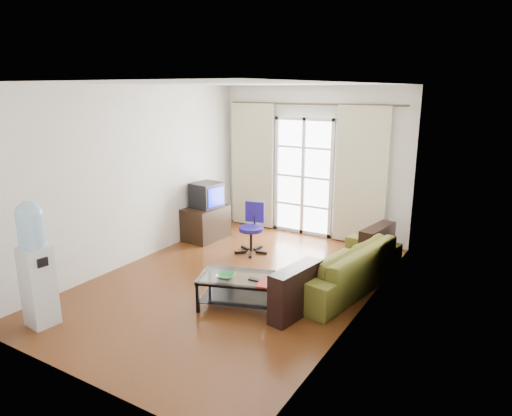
{
  "coord_description": "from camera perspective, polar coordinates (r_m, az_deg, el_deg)",
  "views": [
    {
      "loc": [
        3.31,
        -4.95,
        2.64
      ],
      "look_at": [
        0.15,
        0.35,
        1.02
      ],
      "focal_mm": 32.0,
      "sensor_mm": 36.0,
      "label": 1
    }
  ],
  "objects": [
    {
      "name": "crt_tv",
      "position": [
        8.16,
        -6.28,
        1.64
      ],
      "size": [
        0.54,
        0.54,
        0.44
      ],
      "rotation": [
        0.0,
        0.0,
        -0.13
      ],
      "color": "black",
      "rests_on": "tv_stand"
    },
    {
      "name": "ceiling",
      "position": [
        5.96,
        -3.07,
        15.26
      ],
      "size": [
        5.2,
        5.2,
        0.0
      ],
      "primitive_type": "plane",
      "rotation": [
        3.14,
        0.0,
        0.0
      ],
      "color": "white",
      "rests_on": "wall_back"
    },
    {
      "name": "wall_left",
      "position": [
        7.23,
        -14.88,
        3.94
      ],
      "size": [
        0.02,
        5.2,
        2.7
      ],
      "primitive_type": "cube",
      "color": "white",
      "rests_on": "floor"
    },
    {
      "name": "wall_back",
      "position": [
        8.35,
        7.09,
        5.7
      ],
      "size": [
        3.6,
        0.02,
        2.7
      ],
      "primitive_type": "cube",
      "color": "white",
      "rests_on": "floor"
    },
    {
      "name": "coffee_table",
      "position": [
        5.73,
        -2.0,
        -9.86
      ],
      "size": [
        1.13,
        0.86,
        0.4
      ],
      "rotation": [
        0.0,
        0.0,
        0.34
      ],
      "color": "silver",
      "rests_on": "floor"
    },
    {
      "name": "french_door",
      "position": [
        8.41,
        5.94,
        3.9
      ],
      "size": [
        1.16,
        0.06,
        2.15
      ],
      "color": "white",
      "rests_on": "wall_back"
    },
    {
      "name": "curtain_left",
      "position": [
        8.81,
        -0.44,
        5.3
      ],
      "size": [
        0.9,
        0.07,
        2.35
      ],
      "primitive_type": "cube",
      "color": "beige",
      "rests_on": "curtain_rod"
    },
    {
      "name": "water_cooler",
      "position": [
        5.69,
        -25.85,
        -6.06
      ],
      "size": [
        0.34,
        0.33,
        1.47
      ],
      "rotation": [
        0.0,
        0.0,
        -0.1
      ],
      "color": "silver",
      "rests_on": "floor"
    },
    {
      "name": "task_chair",
      "position": [
        7.56,
        -0.54,
        -3.78
      ],
      "size": [
        0.66,
        0.66,
        0.83
      ],
      "rotation": [
        0.0,
        0.0,
        0.19
      ],
      "color": "black",
      "rests_on": "floor"
    },
    {
      "name": "tv_stand",
      "position": [
        8.27,
        -6.28,
        -1.86
      ],
      "size": [
        0.58,
        0.83,
        0.59
      ],
      "primitive_type": "cube",
      "rotation": [
        0.0,
        0.0,
        -0.05
      ],
      "color": "black",
      "rests_on": "floor"
    },
    {
      "name": "bowl",
      "position": [
        5.61,
        -3.82,
        -8.51
      ],
      "size": [
        0.32,
        0.32,
        0.06
      ],
      "primitive_type": "imported",
      "rotation": [
        0.0,
        0.0,
        0.22
      ],
      "color": "#328A34",
      "rests_on": "coffee_table"
    },
    {
      "name": "book",
      "position": [
        5.47,
        0.26,
        -9.31
      ],
      "size": [
        0.3,
        0.34,
        0.02
      ],
      "primitive_type": "imported",
      "rotation": [
        0.0,
        0.0,
        0.22
      ],
      "color": "#A62A14",
      "rests_on": "coffee_table"
    },
    {
      "name": "radiator",
      "position": [
        8.2,
        11.69,
        -1.98
      ],
      "size": [
        0.64,
        0.12,
        0.64
      ],
      "primitive_type": "cube",
      "color": "#9A9A9C",
      "rests_on": "floor"
    },
    {
      "name": "curtain_right",
      "position": [
        7.93,
        12.99,
        3.87
      ],
      "size": [
        0.9,
        0.07,
        2.35
      ],
      "primitive_type": "cube",
      "color": "beige",
      "rests_on": "curtain_rod"
    },
    {
      "name": "curtain_rod",
      "position": [
        8.16,
        7.03,
        12.77
      ],
      "size": [
        3.3,
        0.04,
        0.04
      ],
      "primitive_type": "cylinder",
      "rotation": [
        0.0,
        1.57,
        0.0
      ],
      "color": "#4C3F2D",
      "rests_on": "wall_back"
    },
    {
      "name": "wall_front",
      "position": [
        4.26,
        -22.68,
        -4.09
      ],
      "size": [
        3.6,
        0.02,
        2.7
      ],
      "primitive_type": "cube",
      "color": "white",
      "rests_on": "floor"
    },
    {
      "name": "sofa",
      "position": [
        6.36,
        10.63,
        -7.06
      ],
      "size": [
        2.39,
        1.51,
        0.62
      ],
      "primitive_type": "imported",
      "rotation": [
        0.0,
        0.0,
        -1.73
      ],
      "color": "brown",
      "rests_on": "floor"
    },
    {
      "name": "remote",
      "position": [
        5.54,
        -0.06,
        -9.01
      ],
      "size": [
        0.18,
        0.06,
        0.02
      ],
      "primitive_type": "cube",
      "rotation": [
        0.0,
        0.0,
        0.06
      ],
      "color": "black",
      "rests_on": "coffee_table"
    },
    {
      "name": "wall_right",
      "position": [
        5.34,
        13.41,
        0.31
      ],
      "size": [
        0.02,
        5.2,
        2.7
      ],
      "primitive_type": "cube",
      "color": "white",
      "rests_on": "floor"
    },
    {
      "name": "floor",
      "position": [
        6.52,
        -2.74,
        -9.21
      ],
      "size": [
        5.2,
        5.2,
        0.0
      ],
      "primitive_type": "plane",
      "color": "brown",
      "rests_on": "ground"
    }
  ]
}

